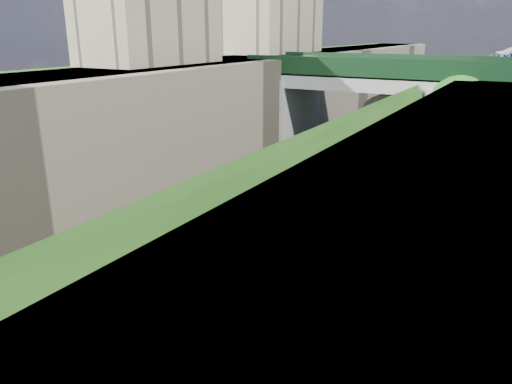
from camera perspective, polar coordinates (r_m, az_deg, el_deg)
ground at (r=15.27m, az=-17.23°, el=-18.03°), size 160.00×160.00×0.00m
trackbed at (r=30.92m, az=10.21°, el=1.41°), size 10.00×90.00×0.20m
retaining_wall at (r=32.30m, az=1.22°, el=8.60°), size 1.00×90.00×7.00m
street_plateau_left at (r=34.07m, az=-4.04°, el=9.05°), size 6.00×90.00×7.00m
embankment_slope at (r=30.35m, az=20.25°, el=5.43°), size 4.46×90.00×6.36m
track_left at (r=31.55m, az=6.80°, el=2.19°), size 2.50×90.00×0.20m
track_right at (r=30.54m, az=12.35°, el=1.35°), size 2.50×90.00×0.20m
road_bridge at (r=33.57m, az=14.44°, el=9.40°), size 16.00×6.40×7.25m
building_far at (r=43.06m, az=1.71°, el=19.63°), size 5.00×10.00×6.00m
building_near at (r=29.15m, az=-11.95°, el=18.08°), size 4.00×8.00×4.00m
tree at (r=30.35m, az=22.51°, el=8.83°), size 3.60×3.80×6.60m
locomotive at (r=17.59m, az=-1.39°, el=-5.05°), size 3.10×10.22×3.83m
tender at (r=23.92m, az=7.63°, el=0.42°), size 2.70×6.00×3.05m
coach_front at (r=35.51m, az=15.34°, el=6.44°), size 2.90×18.00×3.70m
coach_middle at (r=53.74m, az=20.48°, el=9.70°), size 2.90×18.00×3.70m
coach_rear at (r=72.26m, az=23.03°, el=11.27°), size 2.90×18.00×3.70m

